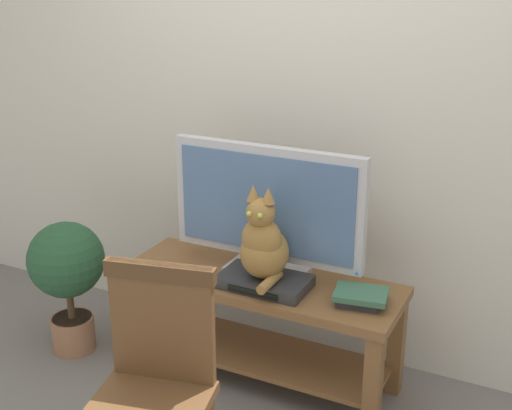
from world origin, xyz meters
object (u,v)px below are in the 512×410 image
object	(u,v)px
media_box	(264,282)
cat	(263,244)
tv	(267,208)
tv_stand	(261,310)
book_stack	(360,297)
wooden_chair	(154,380)
potted_plant	(67,271)

from	to	relation	value
media_box	cat	distance (m)	0.19
tv	cat	world-z (taller)	tv
tv_stand	book_stack	xyz separation A→B (m)	(0.49, -0.03, 0.20)
tv	wooden_chair	distance (m)	1.04
cat	wooden_chair	xyz separation A→B (m)	(-0.02, -0.85, -0.20)
tv	potted_plant	world-z (taller)	tv
tv_stand	media_box	xyz separation A→B (m)	(0.05, -0.07, 0.19)
media_box	potted_plant	distance (m)	1.07
media_box	wooden_chair	world-z (taller)	wooden_chair
wooden_chair	tv_stand	bearing A→B (deg)	92.39
tv_stand	media_box	world-z (taller)	media_box
tv_stand	potted_plant	world-z (taller)	potted_plant
media_box	book_stack	distance (m)	0.44
tv	cat	size ratio (longest dim) A/B	2.13
media_box	wooden_chair	xyz separation A→B (m)	(-0.01, -0.86, -0.00)
book_stack	potted_plant	size ratio (longest dim) A/B	0.35
book_stack	media_box	bearing A→B (deg)	-174.87
tv_stand	potted_plant	size ratio (longest dim) A/B	1.88
tv_stand	potted_plant	bearing A→B (deg)	-168.75
media_box	cat	size ratio (longest dim) A/B	0.92
tv	book_stack	size ratio (longest dim) A/B	3.74
tv_stand	potted_plant	xyz separation A→B (m)	(-1.01, -0.20, 0.08)
tv	potted_plant	xyz separation A→B (m)	(-1.01, -0.26, -0.42)
tv	book_stack	distance (m)	0.58
tv_stand	book_stack	world-z (taller)	book_stack
media_box	potted_plant	world-z (taller)	potted_plant
wooden_chair	book_stack	xyz separation A→B (m)	(0.46, 0.90, 0.01)
book_stack	potted_plant	bearing A→B (deg)	-173.60
cat	potted_plant	xyz separation A→B (m)	(-1.06, -0.11, -0.30)
wooden_chair	book_stack	size ratio (longest dim) A/B	3.83
cat	wooden_chair	size ratio (longest dim) A/B	0.46
tv_stand	cat	xyz separation A→B (m)	(0.05, -0.09, 0.38)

